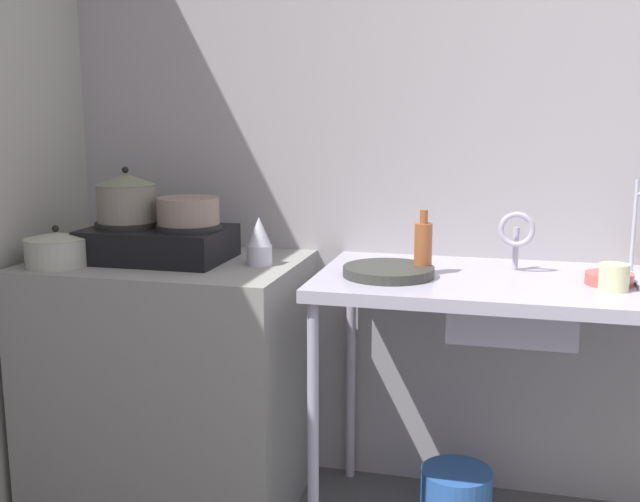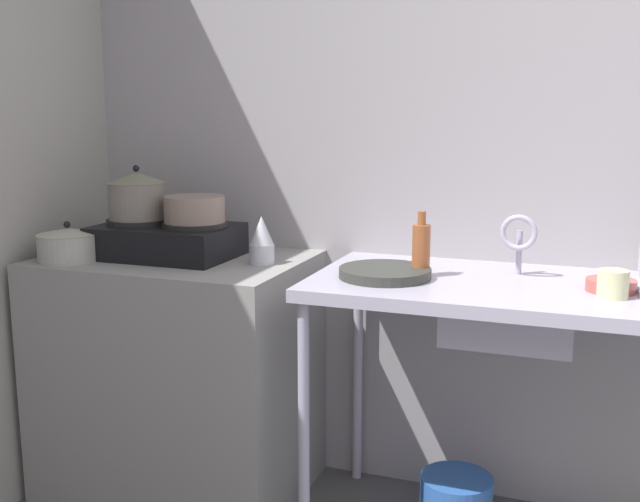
# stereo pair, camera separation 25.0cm
# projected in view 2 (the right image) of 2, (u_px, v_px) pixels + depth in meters

# --- Properties ---
(counter_concrete) EXTENTS (0.94, 0.65, 0.89)m
(counter_concrete) POSITION_uv_depth(u_px,v_px,m) (179.00, 374.00, 2.79)
(counter_concrete) COLOR gray
(counter_concrete) RESTS_ON ground
(counter_sink) EXTENTS (1.38, 0.65, 0.89)m
(counter_sink) POSITION_uv_depth(u_px,v_px,m) (533.00, 306.00, 2.29)
(counter_sink) COLOR #A9A3B9
(counter_sink) RESTS_ON ground
(stove) EXTENTS (0.49, 0.34, 0.13)m
(stove) POSITION_uv_depth(u_px,v_px,m) (167.00, 239.00, 2.70)
(stove) COLOR black
(stove) RESTS_ON counter_concrete
(pot_on_left_burner) EXTENTS (0.21, 0.21, 0.20)m
(pot_on_left_burner) POSITION_uv_depth(u_px,v_px,m) (137.00, 195.00, 2.71)
(pot_on_left_burner) COLOR slate
(pot_on_left_burner) RESTS_ON stove
(pot_on_right_burner) EXTENTS (0.22, 0.22, 0.09)m
(pot_on_right_burner) POSITION_uv_depth(u_px,v_px,m) (195.00, 209.00, 2.64)
(pot_on_right_burner) COLOR gray
(pot_on_right_burner) RESTS_ON stove
(pot_beside_stove) EXTENTS (0.22, 0.22, 0.14)m
(pot_beside_stove) POSITION_uv_depth(u_px,v_px,m) (68.00, 244.00, 2.63)
(pot_beside_stove) COLOR #A0A097
(pot_beside_stove) RESTS_ON counter_concrete
(percolator) EXTENTS (0.09, 0.09, 0.17)m
(percolator) POSITION_uv_depth(u_px,v_px,m) (262.00, 241.00, 2.57)
(percolator) COLOR #B8B9C6
(percolator) RESTS_ON counter_concrete
(sink_basin) EXTENTS (0.39, 0.29, 0.17)m
(sink_basin) POSITION_uv_depth(u_px,v_px,m) (509.00, 313.00, 2.28)
(sink_basin) COLOR #A9A3B9
(sink_basin) RESTS_ON counter_sink
(faucet) EXTENTS (0.12, 0.07, 0.20)m
(faucet) POSITION_uv_depth(u_px,v_px,m) (519.00, 236.00, 2.36)
(faucet) COLOR #A9A3B9
(faucet) RESTS_ON counter_sink
(frying_pan) EXTENTS (0.29, 0.29, 0.03)m
(frying_pan) POSITION_uv_depth(u_px,v_px,m) (385.00, 273.00, 2.37)
(frying_pan) COLOR #31332E
(frying_pan) RESTS_ON counter_sink
(cup_by_rack) EXTENTS (0.09, 0.09, 0.08)m
(cup_by_rack) POSITION_uv_depth(u_px,v_px,m) (613.00, 284.00, 2.11)
(cup_by_rack) COLOR beige
(cup_by_rack) RESTS_ON counter_sink
(small_bowl_on_drainboard) EXTENTS (0.14, 0.14, 0.04)m
(small_bowl_on_drainboard) POSITION_uv_depth(u_px,v_px,m) (611.00, 285.00, 2.19)
(small_bowl_on_drainboard) COLOR #B1534B
(small_bowl_on_drainboard) RESTS_ON counter_sink
(bottle_by_sink) EXTENTS (0.06, 0.06, 0.21)m
(bottle_by_sink) POSITION_uv_depth(u_px,v_px,m) (421.00, 249.00, 2.37)
(bottle_by_sink) COLOR #9A522C
(bottle_by_sink) RESTS_ON counter_sink
(bucket_on_floor) EXTENTS (0.25, 0.25, 0.19)m
(bucket_on_floor) POSITION_uv_depth(u_px,v_px,m) (456.00, 502.00, 2.55)
(bucket_on_floor) COLOR #2E5EB0
(bucket_on_floor) RESTS_ON ground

